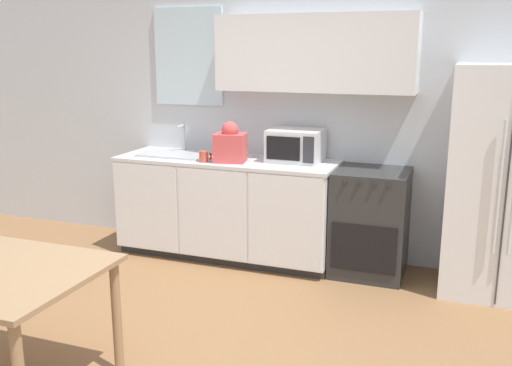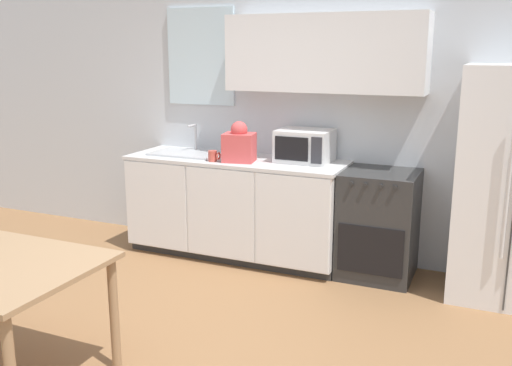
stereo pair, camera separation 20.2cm
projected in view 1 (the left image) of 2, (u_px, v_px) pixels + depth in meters
The scene contains 9 objects.
ground_plane at pixel (167, 362), 3.52m from camera, with size 12.00×12.00×0.00m, color olive.
wall_back at pixel (284, 100), 5.18m from camera, with size 12.00×0.38×2.70m.
kitchen_counter at pixel (227, 207), 5.25m from camera, with size 2.01×0.67×0.92m.
oven_range at pixel (370, 222), 4.84m from camera, with size 0.61×0.60×0.90m.
refrigerator at pixel (504, 183), 4.36m from camera, with size 0.83×0.70×1.78m.
kitchen_sink at pixel (176, 153), 5.32m from camera, with size 0.64×0.43×0.27m.
microwave at pixel (296, 145), 5.00m from camera, with size 0.46×0.39×0.28m.
coffee_mug at pixel (204, 157), 4.98m from camera, with size 0.11×0.08×0.10m.
grocery_bag_0 at pixel (230, 145), 4.97m from camera, with size 0.30×0.27×0.35m.
Camera 1 is at (1.62, -2.79, 1.89)m, focal length 40.00 mm.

